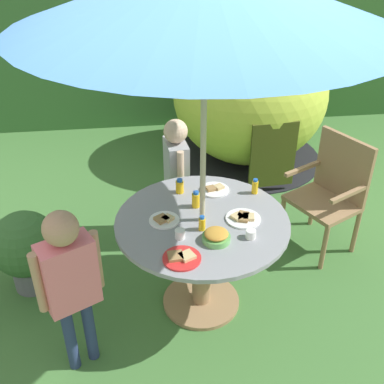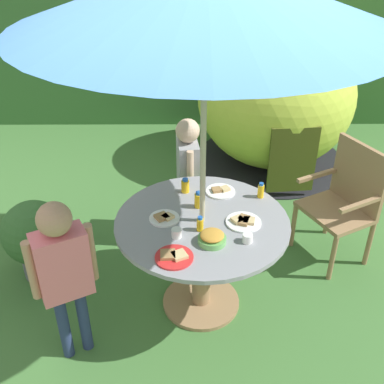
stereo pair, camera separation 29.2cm
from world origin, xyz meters
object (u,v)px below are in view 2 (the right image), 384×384
(juice_bottle_mid_left, at_px, (199,200))
(cup_near, at_px, (248,238))
(plate_near_left, at_px, (174,256))
(juice_bottle_far_right, at_px, (200,224))
(dome_tent, at_px, (276,97))
(juice_bottle_center_back, at_px, (185,186))
(potted_plant, at_px, (35,236))
(child_in_pink_shirt, at_px, (63,264))
(plate_center_front, at_px, (164,218))
(child_in_grey_shirt, at_px, (188,166))
(snack_bowl, at_px, (212,238))
(plate_far_left, at_px, (220,191))
(wooden_chair, at_px, (346,197))
(juice_bottle_near_right, at_px, (261,191))
(cup_far, at_px, (176,233))
(plate_front_edge, at_px, (243,221))
(garden_table, at_px, (202,244))

(juice_bottle_mid_left, height_order, cup_near, juice_bottle_mid_left)
(plate_near_left, xyz_separation_m, juice_bottle_far_right, (0.16, 0.27, 0.04))
(dome_tent, relative_size, juice_bottle_far_right, 17.80)
(juice_bottle_center_back, bearing_deg, cup_near, -56.44)
(potted_plant, height_order, child_in_pink_shirt, child_in_pink_shirt)
(plate_center_front, bearing_deg, child_in_grey_shirt, 79.15)
(child_in_grey_shirt, height_order, snack_bowl, child_in_grey_shirt)
(child_in_pink_shirt, xyz_separation_m, cup_near, (1.10, 0.20, 0.03))
(juice_bottle_mid_left, bearing_deg, juice_bottle_center_back, 115.15)
(dome_tent, relative_size, child_in_pink_shirt, 1.57)
(plate_far_left, xyz_separation_m, plate_near_left, (-0.32, -0.73, 0.00))
(plate_center_front, bearing_deg, plate_far_left, 40.68)
(plate_near_left, relative_size, juice_bottle_center_back, 2.11)
(wooden_chair, relative_size, juice_bottle_near_right, 8.46)
(juice_bottle_center_back, bearing_deg, child_in_pink_shirt, -132.23)
(child_in_pink_shirt, relative_size, cup_far, 17.97)
(child_in_grey_shirt, distance_m, plate_center_front, 0.82)
(plate_near_left, height_order, juice_bottle_mid_left, juice_bottle_mid_left)
(plate_front_edge, bearing_deg, cup_near, -88.63)
(wooden_chair, relative_size, snack_bowl, 5.55)
(snack_bowl, bearing_deg, juice_bottle_mid_left, 100.97)
(plate_near_left, relative_size, juice_bottle_far_right, 2.23)
(dome_tent, xyz_separation_m, plate_front_edge, (-0.56, -2.26, 0.01))
(wooden_chair, height_order, plate_near_left, wooden_chair)
(juice_bottle_mid_left, bearing_deg, dome_tent, 67.58)
(child_in_pink_shirt, xyz_separation_m, juice_bottle_near_right, (1.24, 0.71, 0.06))
(potted_plant, relative_size, plate_near_left, 2.83)
(garden_table, xyz_separation_m, cup_far, (-0.16, -0.17, 0.23))
(potted_plant, xyz_separation_m, snack_bowl, (1.32, -0.57, 0.42))
(garden_table, relative_size, juice_bottle_far_right, 11.21)
(garden_table, height_order, juice_bottle_mid_left, juice_bottle_mid_left)
(child_in_pink_shirt, height_order, juice_bottle_center_back, child_in_pink_shirt)
(dome_tent, bearing_deg, child_in_grey_shirt, -128.60)
(snack_bowl, bearing_deg, cup_far, 165.32)
(juice_bottle_near_right, bearing_deg, dome_tent, 78.04)
(plate_front_edge, xyz_separation_m, cup_near, (0.00, -0.20, 0.02))
(plate_far_left, xyz_separation_m, cup_near, (0.13, -0.58, 0.02))
(juice_bottle_near_right, xyz_separation_m, juice_bottle_mid_left, (-0.44, -0.12, 0.00))
(dome_tent, bearing_deg, snack_bowl, -112.80)
(juice_bottle_center_back, distance_m, cup_far, 0.53)
(plate_far_left, distance_m, cup_far, 0.61)
(dome_tent, bearing_deg, plate_near_left, -116.41)
(wooden_chair, bearing_deg, snack_bowl, -80.35)
(dome_tent, xyz_separation_m, child_in_pink_shirt, (-1.66, -2.66, -0.01))
(plate_near_left, relative_size, cup_far, 3.54)
(cup_far, bearing_deg, juice_bottle_far_right, 24.90)
(potted_plant, height_order, plate_far_left, plate_far_left)
(dome_tent, bearing_deg, juice_bottle_near_right, -107.23)
(plate_center_front, relative_size, juice_bottle_mid_left, 1.68)
(juice_bottle_far_right, distance_m, juice_bottle_center_back, 0.47)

